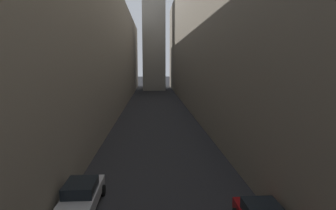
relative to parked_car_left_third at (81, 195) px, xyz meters
name	(u,v)px	position (x,y,z in m)	size (l,w,h in m)	color
ground_plane	(156,115)	(4.40, 28.14, -0.80)	(264.00, 264.00, 0.00)	#232326
building_block_left	(75,51)	(-7.95, 30.14, 8.86)	(13.71, 108.00, 19.32)	gray
building_block_right	(235,33)	(16.72, 30.14, 11.76)	(13.64, 108.00, 25.13)	#756B5B
parked_car_left_third	(81,195)	(0.00, 0.00, 0.00)	(1.92, 4.59, 1.59)	#B7B7BC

